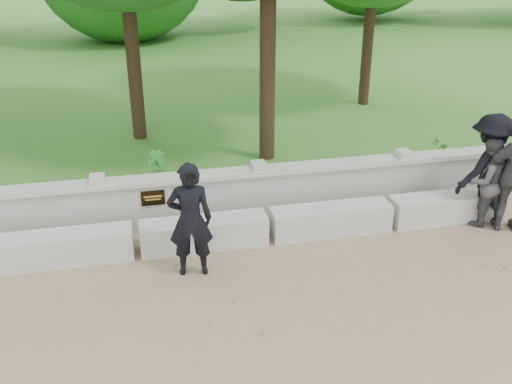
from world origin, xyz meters
TOP-DOWN VIEW (x-y plane):
  - ground at (0.00, 0.00)m, footprint 80.00×80.00m
  - lawn at (0.00, 14.00)m, footprint 40.00×22.00m
  - concrete_bench at (0.00, 1.90)m, footprint 11.90×0.45m
  - parapet_wall at (0.00, 2.60)m, footprint 12.50×0.35m
  - man_main at (0.74, 1.22)m, footprint 0.64×0.57m
  - visitor_left at (5.48, 1.69)m, footprint 0.78×0.64m
  - visitor_mid at (5.56, 1.80)m, footprint 1.30×0.95m
  - shrub_b at (0.45, 3.65)m, footprint 0.48×0.46m
  - shrub_c at (5.69, 3.34)m, footprint 0.65×0.62m

SIDE VIEW (x-z plane):
  - ground at x=0.00m, z-range 0.00..0.00m
  - lawn at x=0.00m, z-range 0.00..0.25m
  - concrete_bench at x=0.00m, z-range 0.00..0.45m
  - parapet_wall at x=0.00m, z-range 0.01..0.91m
  - shrub_c at x=5.69m, z-range 0.25..0.81m
  - shrub_b at x=0.45m, z-range 0.25..0.93m
  - visitor_left at x=5.48m, z-range 0.00..1.49m
  - man_main at x=0.74m, z-range 0.00..1.65m
  - visitor_mid at x=5.56m, z-range 0.00..1.80m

